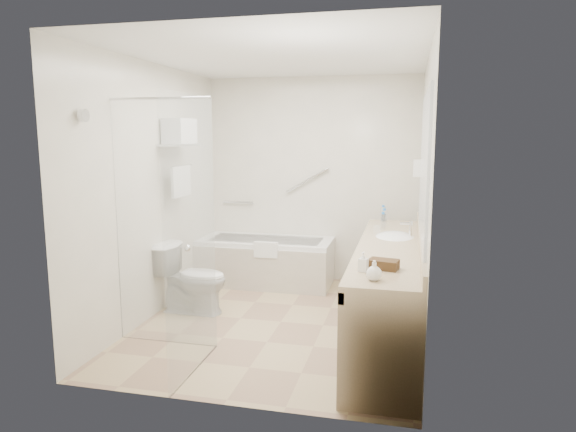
% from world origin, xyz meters
% --- Properties ---
extents(floor, '(3.20, 3.20, 0.00)m').
position_xyz_m(floor, '(0.00, 0.00, 0.00)').
color(floor, tan).
rests_on(floor, ground).
extents(ceiling, '(2.60, 3.20, 0.10)m').
position_xyz_m(ceiling, '(0.00, 0.00, 2.50)').
color(ceiling, white).
rests_on(ceiling, wall_back).
extents(wall_back, '(2.60, 0.10, 2.50)m').
position_xyz_m(wall_back, '(0.00, 1.60, 1.25)').
color(wall_back, beige).
rests_on(wall_back, ground).
extents(wall_front, '(2.60, 0.10, 2.50)m').
position_xyz_m(wall_front, '(0.00, -1.60, 1.25)').
color(wall_front, beige).
rests_on(wall_front, ground).
extents(wall_left, '(0.10, 3.20, 2.50)m').
position_xyz_m(wall_left, '(-1.30, 0.00, 1.25)').
color(wall_left, beige).
rests_on(wall_left, ground).
extents(wall_right, '(0.10, 3.20, 2.50)m').
position_xyz_m(wall_right, '(1.30, 0.00, 1.25)').
color(wall_right, beige).
rests_on(wall_right, ground).
extents(bathtub, '(1.60, 0.73, 0.59)m').
position_xyz_m(bathtub, '(-0.50, 1.24, 0.28)').
color(bathtub, white).
rests_on(bathtub, floor).
extents(grab_bar_short, '(0.40, 0.03, 0.03)m').
position_xyz_m(grab_bar_short, '(-0.95, 1.56, 0.95)').
color(grab_bar_short, silver).
rests_on(grab_bar_short, wall_back).
extents(grab_bar_long, '(0.53, 0.03, 0.33)m').
position_xyz_m(grab_bar_long, '(-0.05, 1.56, 1.25)').
color(grab_bar_long, silver).
rests_on(grab_bar_long, wall_back).
extents(shower_enclosure, '(0.96, 0.91, 2.11)m').
position_xyz_m(shower_enclosure, '(-0.63, -0.93, 1.07)').
color(shower_enclosure, silver).
rests_on(shower_enclosure, floor).
extents(towel_shelf, '(0.24, 0.55, 0.81)m').
position_xyz_m(towel_shelf, '(-1.17, 0.35, 1.75)').
color(towel_shelf, silver).
rests_on(towel_shelf, wall_left).
extents(vanity_counter, '(0.55, 2.70, 0.95)m').
position_xyz_m(vanity_counter, '(1.02, -0.15, 0.64)').
color(vanity_counter, tan).
rests_on(vanity_counter, floor).
extents(sink, '(0.40, 0.52, 0.14)m').
position_xyz_m(sink, '(1.05, 0.25, 0.82)').
color(sink, white).
rests_on(sink, vanity_counter).
extents(faucet, '(0.03, 0.03, 0.14)m').
position_xyz_m(faucet, '(1.20, 0.25, 0.93)').
color(faucet, silver).
rests_on(faucet, vanity_counter).
extents(mirror, '(0.02, 2.00, 1.20)m').
position_xyz_m(mirror, '(1.29, -0.15, 1.55)').
color(mirror, '#B3B9C0').
rests_on(mirror, wall_right).
extents(hairdryer_unit, '(0.08, 0.10, 0.18)m').
position_xyz_m(hairdryer_unit, '(1.25, 1.05, 1.45)').
color(hairdryer_unit, white).
rests_on(hairdryer_unit, wall_right).
extents(toilet, '(0.72, 0.42, 0.70)m').
position_xyz_m(toilet, '(-0.95, 0.08, 0.35)').
color(toilet, white).
rests_on(toilet, floor).
extents(amenity_basket, '(0.23, 0.18, 0.07)m').
position_xyz_m(amenity_basket, '(1.01, -0.99, 0.88)').
color(amenity_basket, '#422D17').
rests_on(amenity_basket, vanity_counter).
extents(soap_bottle_a, '(0.09, 0.15, 0.06)m').
position_xyz_m(soap_bottle_a, '(0.87, -1.09, 0.88)').
color(soap_bottle_a, white).
rests_on(soap_bottle_a, vanity_counter).
extents(soap_bottle_b, '(0.13, 0.15, 0.10)m').
position_xyz_m(soap_bottle_b, '(0.96, -1.30, 0.90)').
color(soap_bottle_b, white).
rests_on(soap_bottle_b, vanity_counter).
extents(water_bottle_left, '(0.06, 0.06, 0.20)m').
position_xyz_m(water_bottle_left, '(0.93, 0.76, 0.94)').
color(water_bottle_left, silver).
rests_on(water_bottle_left, vanity_counter).
extents(water_bottle_mid, '(0.06, 0.06, 0.18)m').
position_xyz_m(water_bottle_mid, '(0.93, 0.60, 0.93)').
color(water_bottle_mid, silver).
rests_on(water_bottle_mid, vanity_counter).
extents(water_bottle_right, '(0.06, 0.06, 0.18)m').
position_xyz_m(water_bottle_right, '(0.90, 1.10, 0.93)').
color(water_bottle_right, silver).
rests_on(water_bottle_right, vanity_counter).
extents(drinking_glass_near, '(0.08, 0.08, 0.08)m').
position_xyz_m(drinking_glass_near, '(0.92, 1.10, 0.89)').
color(drinking_glass_near, silver).
rests_on(drinking_glass_near, vanity_counter).
extents(drinking_glass_far, '(0.08, 0.08, 0.09)m').
position_xyz_m(drinking_glass_far, '(0.88, 0.32, 0.89)').
color(drinking_glass_far, silver).
rests_on(drinking_glass_far, vanity_counter).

